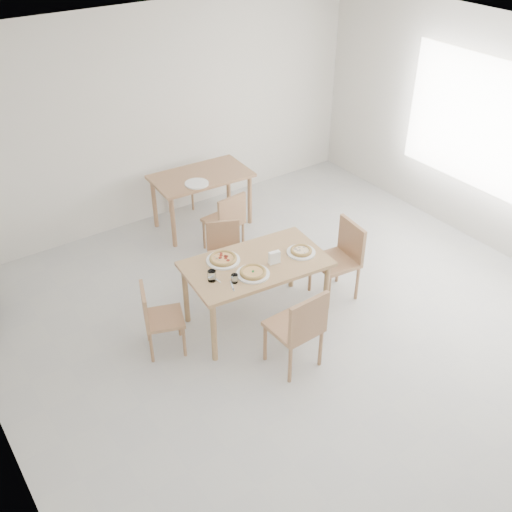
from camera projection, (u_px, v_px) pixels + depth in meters
main_table at (256, 269)px, 6.15m from camera, size 1.53×0.97×0.75m
chair_south at (300, 326)px, 5.62m from camera, size 0.46×0.46×0.91m
chair_north at (225, 250)px, 6.84m from camera, size 0.51×0.51×0.78m
chair_west at (156, 315)px, 5.88m from camera, size 0.49×0.49×0.77m
chair_east at (342, 255)px, 6.63m from camera, size 0.49×0.49×0.90m
plate_margherita at (253, 274)px, 5.92m from camera, size 0.33×0.33×0.02m
plate_mushroom at (301, 252)px, 6.24m from camera, size 0.30×0.30×0.02m
plate_pepperoni at (223, 260)px, 6.12m from camera, size 0.35×0.35×0.02m
pizza_margherita at (253, 272)px, 5.90m from camera, size 0.35×0.35×0.03m
pizza_mushroom at (301, 250)px, 6.23m from camera, size 0.23×0.23×0.03m
pizza_pepperoni at (223, 258)px, 6.10m from camera, size 0.34×0.34×0.03m
tumbler_a at (212, 276)px, 5.81m from camera, size 0.08×0.08×0.11m
tumbler_b at (235, 279)px, 5.79m from camera, size 0.07×0.07×0.09m
napkin_holder at (274, 258)px, 6.04m from camera, size 0.13×0.08×0.14m
fork_a at (215, 278)px, 5.87m from camera, size 0.02×0.19×0.01m
fork_b at (232, 286)px, 5.76m from camera, size 0.07×0.16×0.01m
second_table at (201, 182)px, 7.83m from camera, size 1.31×0.80×0.75m
chair_back_s at (227, 219)px, 7.37m from camera, size 0.45×0.45×0.83m
chair_back_n at (177, 175)px, 8.43m from camera, size 0.49×0.49×0.77m
plate_empty at (197, 184)px, 7.54m from camera, size 0.30×0.30×0.02m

